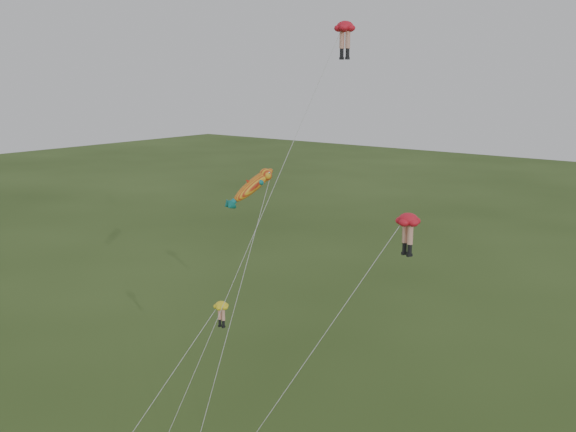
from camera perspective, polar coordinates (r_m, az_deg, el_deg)
The scene contains 4 objects.
legs_kite_red_high at distance 39.15m, azimuth 4.70°, elevation 15.37°, with size 6.16×11.26×24.49m.
legs_kite_red_mid at distance 34.44m, azimuth 10.33°, elevation -1.01°, with size 6.85×9.90×14.26m.
legs_kite_yellow at distance 39.06m, azimuth -6.37°, elevation -8.63°, with size 2.46×7.72×8.11m.
fish_kite at distance 41.02m, azimuth -3.12°, elevation 2.64°, with size 3.99×10.55×15.81m.
Camera 1 is at (24.56, -23.37, 21.30)m, focal length 40.00 mm.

